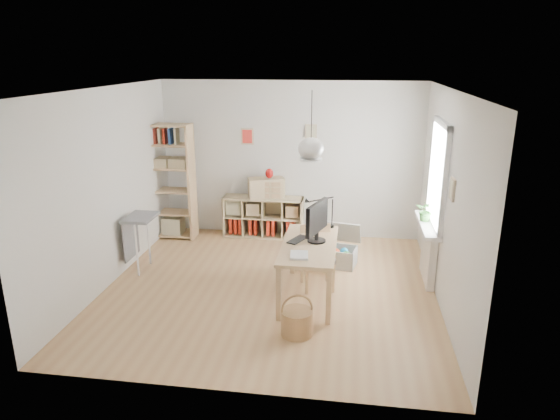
# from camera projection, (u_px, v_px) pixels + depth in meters

# --- Properties ---
(ground) EXTENTS (4.50, 4.50, 0.00)m
(ground) POSITION_uv_depth(u_px,v_px,m) (270.00, 288.00, 6.93)
(ground) COLOR tan
(ground) RESTS_ON ground
(room_shell) EXTENTS (4.50, 4.50, 4.50)m
(room_shell) POSITION_uv_depth(u_px,v_px,m) (311.00, 148.00, 6.11)
(room_shell) COLOR white
(room_shell) RESTS_ON ground
(window_unit) EXTENTS (0.07, 1.16, 1.46)m
(window_unit) POSITION_uv_depth(u_px,v_px,m) (439.00, 175.00, 6.73)
(window_unit) COLOR white
(window_unit) RESTS_ON ground
(radiator) EXTENTS (0.10, 0.80, 0.80)m
(radiator) POSITION_uv_depth(u_px,v_px,m) (429.00, 254.00, 7.08)
(radiator) COLOR white
(radiator) RESTS_ON ground
(windowsill) EXTENTS (0.22, 1.20, 0.06)m
(windowsill) POSITION_uv_depth(u_px,v_px,m) (428.00, 225.00, 6.95)
(windowsill) COLOR white
(windowsill) RESTS_ON radiator
(desk) EXTENTS (0.70, 1.50, 0.75)m
(desk) POSITION_uv_depth(u_px,v_px,m) (309.00, 250.00, 6.52)
(desk) COLOR tan
(desk) RESTS_ON ground
(cube_shelf) EXTENTS (1.40, 0.38, 0.72)m
(cube_shelf) POSITION_uv_depth(u_px,v_px,m) (263.00, 219.00, 8.87)
(cube_shelf) COLOR tan
(cube_shelf) RESTS_ON ground
(tall_bookshelf) EXTENTS (0.80, 0.38, 2.00)m
(tall_bookshelf) POSITION_uv_depth(u_px,v_px,m) (170.00, 177.00, 8.58)
(tall_bookshelf) COLOR tan
(tall_bookshelf) RESTS_ON ground
(side_table) EXTENTS (0.40, 0.55, 0.85)m
(side_table) POSITION_uv_depth(u_px,v_px,m) (137.00, 228.00, 7.34)
(side_table) COLOR gray
(side_table) RESTS_ON ground
(chair) EXTENTS (0.53, 0.53, 0.87)m
(chair) POSITION_uv_depth(u_px,v_px,m) (317.00, 253.00, 6.86)
(chair) COLOR gray
(chair) RESTS_ON ground
(wicker_basket) EXTENTS (0.37, 0.37, 0.51)m
(wicker_basket) POSITION_uv_depth(u_px,v_px,m) (297.00, 321.00, 5.74)
(wicker_basket) COLOR #AA794C
(wicker_basket) RESTS_ON ground
(storage_chest) EXTENTS (0.68, 0.74, 0.60)m
(storage_chest) POSITION_uv_depth(u_px,v_px,m) (338.00, 252.00, 7.68)
(storage_chest) COLOR beige
(storage_chest) RESTS_ON ground
(monitor) EXTENTS (0.25, 0.60, 0.53)m
(monitor) POSITION_uv_depth(u_px,v_px,m) (317.00, 220.00, 6.48)
(monitor) COLOR black
(monitor) RESTS_ON desk
(keyboard) EXTENTS (0.27, 0.38, 0.02)m
(keyboard) POSITION_uv_depth(u_px,v_px,m) (298.00, 240.00, 6.60)
(keyboard) COLOR black
(keyboard) RESTS_ON desk
(task_lamp) EXTENTS (0.42, 0.16, 0.45)m
(task_lamp) POSITION_uv_depth(u_px,v_px,m) (318.00, 208.00, 6.97)
(task_lamp) COLOR black
(task_lamp) RESTS_ON desk
(yarn_ball) EXTENTS (0.13, 0.13, 0.13)m
(yarn_ball) POSITION_uv_depth(u_px,v_px,m) (320.00, 225.00, 6.98)
(yarn_ball) COLOR #4A090E
(yarn_ball) RESTS_ON desk
(paper_tray) EXTENTS (0.24, 0.29, 0.03)m
(paper_tray) POSITION_uv_depth(u_px,v_px,m) (299.00, 255.00, 6.08)
(paper_tray) COLOR white
(paper_tray) RESTS_ON desk
(drawer_chest) EXTENTS (0.67, 0.47, 0.35)m
(drawer_chest) POSITION_uv_depth(u_px,v_px,m) (266.00, 188.00, 8.64)
(drawer_chest) COLOR tan
(drawer_chest) RESTS_ON cube_shelf
(red_vase) EXTENTS (0.14, 0.14, 0.17)m
(red_vase) POSITION_uv_depth(u_px,v_px,m) (269.00, 173.00, 8.56)
(red_vase) COLOR maroon
(red_vase) RESTS_ON drawer_chest
(potted_plant) EXTENTS (0.34, 0.32, 0.30)m
(potted_plant) POSITION_uv_depth(u_px,v_px,m) (426.00, 211.00, 6.99)
(potted_plant) COLOR #295B22
(potted_plant) RESTS_ON windowsill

